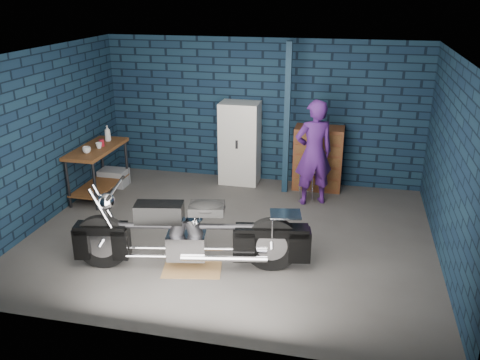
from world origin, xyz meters
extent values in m
plane|color=#494644|center=(0.00, 0.00, 0.00)|extent=(6.00, 6.00, 0.00)
cube|color=#0F1F33|center=(0.00, 2.50, 1.35)|extent=(6.00, 0.02, 2.70)
cube|color=#0F1F33|center=(-3.00, 0.00, 1.35)|extent=(0.02, 5.00, 2.70)
cube|color=#0F1F33|center=(3.00, 0.00, 1.35)|extent=(0.02, 5.00, 2.70)
cube|color=white|center=(0.00, 0.00, 2.70)|extent=(6.00, 5.00, 0.02)
cube|color=#122739|center=(0.55, 1.95, 1.35)|extent=(0.10, 0.10, 2.70)
cube|color=brown|center=(-2.68, 1.02, 0.46)|extent=(0.60, 1.40, 0.91)
cube|color=olive|center=(-0.27, -1.05, 0.00)|extent=(0.87, 0.72, 0.01)
imported|color=#481C6C|center=(1.08, 1.53, 0.91)|extent=(0.79, 0.68, 1.83)
cube|color=gray|center=(-2.66, 1.52, 0.16)|extent=(0.51, 0.36, 0.32)
cube|color=silver|center=(-0.37, 2.23, 0.78)|extent=(0.73, 0.52, 1.56)
cube|color=brown|center=(1.11, 2.23, 0.59)|extent=(0.88, 0.49, 1.17)
imported|color=beige|center=(-2.67, 0.68, 0.96)|extent=(0.16, 0.16, 0.11)
imported|color=beige|center=(-2.60, 0.98, 0.96)|extent=(0.12, 0.12, 0.10)
cylinder|color=maroon|center=(-2.61, 1.11, 0.97)|extent=(0.11, 0.11, 0.12)
imported|color=gray|center=(-2.65, 1.43, 1.06)|extent=(0.13, 0.13, 0.29)
camera|label=1|loc=(1.68, -6.74, 3.55)|focal=38.00mm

